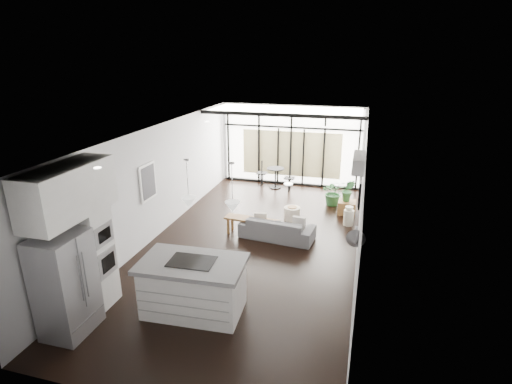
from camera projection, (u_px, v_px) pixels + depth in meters
The scene contains 27 objects.
floor at pixel (253, 243), 9.89m from camera, with size 5.00×10.00×0.00m, color black.
ceiling at pixel (252, 131), 8.97m from camera, with size 5.00×10.00×0.00m, color white.
wall_left at pixel (157, 182), 10.06m from camera, with size 0.02×10.00×2.80m, color silver.
wall_right at pixel (361, 200), 8.81m from camera, with size 0.02×10.00×2.80m, color silver.
wall_back at pixel (291, 145), 13.98m from camera, with size 5.00×0.02×2.80m, color silver.
wall_front at pixel (142, 318), 4.88m from camera, with size 5.00×0.02×2.80m, color silver.
glazing at pixel (291, 146), 13.87m from camera, with size 5.00×0.20×2.80m, color black.
skylight at pixel (287, 109), 12.62m from camera, with size 4.70×1.90×0.06m, color white.
neighbour_building at pixel (291, 154), 14.04m from camera, with size 3.50×0.02×1.60m, color beige.
island at pixel (193, 287), 7.15m from camera, with size 1.85×1.10×1.01m, color white.
cooktop at pixel (192, 261), 6.98m from camera, with size 0.80×0.53×0.01m, color black.
fridge at pixel (65, 285), 6.52m from camera, with size 0.68×0.86×1.77m, color #939297.
appliance_column at pixel (92, 251), 7.19m from camera, with size 0.57×0.59×2.20m, color white.
upper_cabinets at pixel (68, 191), 6.46m from camera, with size 0.62×1.75×0.86m, color white.
pendant_left at pixel (189, 202), 6.91m from camera, with size 0.26×0.26×0.18m, color white.
pendant_right at pixel (233, 207), 6.72m from camera, with size 0.26×0.26×0.18m, color white.
sofa at pixel (277, 225), 10.07m from camera, with size 1.87×0.55×0.73m, color #535356.
console_bench at pixel (252, 227), 10.27m from camera, with size 1.43×0.36×0.46m, color brown.
pouf at pixel (292, 213), 11.25m from camera, with size 0.46×0.46×0.37m, color beige.
crate at pixel (347, 207), 11.69m from camera, with size 0.50×0.50×0.38m, color brown.
plant_tall at pixel (334, 195), 12.29m from camera, with size 0.74×0.82×0.64m, color #295D2E.
plant_crate at pixel (348, 196), 11.58m from camera, with size 0.36×0.66×0.29m, color #295D2E.
milk_can at pixel (349, 216), 10.87m from camera, with size 0.28×0.28×0.54m, color beige.
bistro_set at pixel (275, 179), 13.85m from camera, with size 1.40×0.56×0.67m, color black.
tv at pixel (360, 190), 9.76m from camera, with size 0.05×1.10×0.65m, color black.
ac_unit at pixel (359, 163), 7.76m from camera, with size 0.22×0.90×0.30m, color silver.
framed_art at pixel (148, 182), 9.54m from camera, with size 0.04×0.70×0.90m, color black.
Camera 1 is at (2.44, -8.58, 4.48)m, focal length 28.00 mm.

